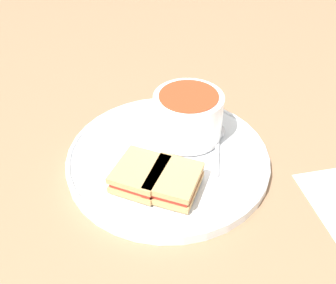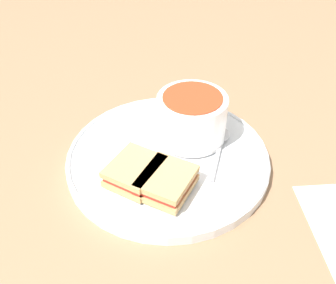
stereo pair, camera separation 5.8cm
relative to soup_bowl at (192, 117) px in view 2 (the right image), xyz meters
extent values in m
plane|color=#8E6B4C|center=(-0.03, 0.04, -0.06)|extent=(2.40, 2.40, 0.00)
cylinder|color=white|center=(-0.03, 0.04, -0.05)|extent=(0.31, 0.31, 0.02)
torus|color=white|center=(-0.03, 0.04, -0.04)|extent=(0.31, 0.31, 0.01)
cylinder|color=white|center=(0.00, 0.00, -0.03)|extent=(0.06, 0.06, 0.01)
cylinder|color=white|center=(0.00, 0.00, 0.00)|extent=(0.11, 0.11, 0.07)
cylinder|color=red|center=(0.00, 0.00, 0.03)|extent=(0.09, 0.09, 0.01)
cube|color=silver|center=(-0.06, -0.02, -0.04)|extent=(0.08, 0.04, 0.00)
ellipsoid|color=silver|center=(-0.01, -0.05, -0.03)|extent=(0.04, 0.04, 0.01)
cube|color=tan|center=(-0.08, 0.10, -0.03)|extent=(0.10, 0.10, 0.01)
cube|color=#B72D23|center=(-0.08, 0.10, -0.02)|extent=(0.09, 0.09, 0.01)
cube|color=tan|center=(-0.08, 0.10, -0.02)|extent=(0.10, 0.10, 0.01)
cube|color=tan|center=(-0.11, 0.06, -0.03)|extent=(0.10, 0.10, 0.01)
cube|color=#B72D23|center=(-0.11, 0.06, -0.02)|extent=(0.09, 0.09, 0.01)
cube|color=tan|center=(-0.11, 0.06, -0.02)|extent=(0.10, 0.10, 0.01)
camera|label=1|loc=(-0.46, 0.19, 0.36)|focal=42.00mm
camera|label=2|loc=(-0.48, 0.13, 0.36)|focal=42.00mm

